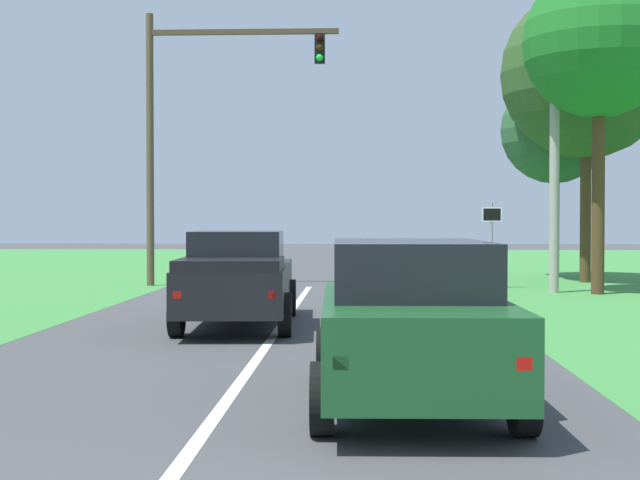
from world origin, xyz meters
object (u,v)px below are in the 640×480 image
object	(u,v)px
red_suv_near	(410,319)
pickup_truck_lead	(238,278)
extra_tree_1	(555,131)
extra_tree_2	(599,43)
oak_tree_right	(586,73)
traffic_light	(194,112)
keep_moving_sign	(492,234)
utility_pole_right	(555,111)

from	to	relation	value
red_suv_near	pickup_truck_lead	world-z (taller)	pickup_truck_lead
extra_tree_1	extra_tree_2	world-z (taller)	extra_tree_2
oak_tree_right	traffic_light	bearing A→B (deg)	-170.73
keep_moving_sign	traffic_light	bearing A→B (deg)	175.18
pickup_truck_lead	extra_tree_2	distance (m)	13.52
oak_tree_right	extra_tree_2	distance (m)	4.87
extra_tree_2	red_suv_near	bearing A→B (deg)	-111.93
pickup_truck_lead	red_suv_near	bearing A→B (deg)	-68.04
oak_tree_right	extra_tree_1	distance (m)	3.07
extra_tree_2	pickup_truck_lead	bearing A→B (deg)	-138.82
pickup_truck_lead	extra_tree_2	world-z (taller)	extra_tree_2
oak_tree_right	utility_pole_right	size ratio (longest dim) A/B	0.94
red_suv_near	oak_tree_right	world-z (taller)	oak_tree_right
traffic_light	extra_tree_1	distance (m)	13.16
utility_pole_right	extra_tree_1	xyz separation A→B (m)	(1.50, 6.87, 0.11)
utility_pole_right	traffic_light	bearing A→B (deg)	168.35
traffic_light	extra_tree_1	size ratio (longest dim) A/B	1.18
red_suv_near	oak_tree_right	xyz separation A→B (m)	(7.00, 20.05, 5.98)
red_suv_near	extra_tree_1	bearing A→B (deg)	73.90
red_suv_near	traffic_light	bearing A→B (deg)	107.85
traffic_light	extra_tree_2	size ratio (longest dim) A/B	0.93
traffic_light	extra_tree_1	world-z (taller)	traffic_light
keep_moving_sign	utility_pole_right	size ratio (longest dim) A/B	0.25
pickup_truck_lead	keep_moving_sign	size ratio (longest dim) A/B	2.18
keep_moving_sign	utility_pole_right	world-z (taller)	utility_pole_right
red_suv_near	extra_tree_1	distance (m)	23.92
extra_tree_1	extra_tree_2	bearing A→B (deg)	-92.97
traffic_light	oak_tree_right	distance (m)	13.03
red_suv_near	keep_moving_sign	bearing A→B (deg)	78.59
red_suv_near	extra_tree_2	world-z (taller)	extra_tree_2
keep_moving_sign	extra_tree_1	size ratio (longest dim) A/B	0.36
utility_pole_right	keep_moving_sign	bearing A→B (deg)	137.09
red_suv_near	pickup_truck_lead	bearing A→B (deg)	111.96
pickup_truck_lead	keep_moving_sign	distance (m)	11.80
traffic_light	utility_pole_right	world-z (taller)	utility_pole_right
traffic_light	oak_tree_right	xyz separation A→B (m)	(12.78, 2.09, 1.45)
pickup_truck_lead	keep_moving_sign	xyz separation A→B (m)	(6.41, 9.88, 0.71)
pickup_truck_lead	extra_tree_2	size ratio (longest dim) A/B	0.62
pickup_truck_lead	utility_pole_right	bearing A→B (deg)	46.59
keep_moving_sign	utility_pole_right	xyz separation A→B (m)	(1.56, -1.45, 3.55)
red_suv_near	traffic_light	world-z (taller)	traffic_light
red_suv_near	utility_pole_right	distance (m)	17.05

